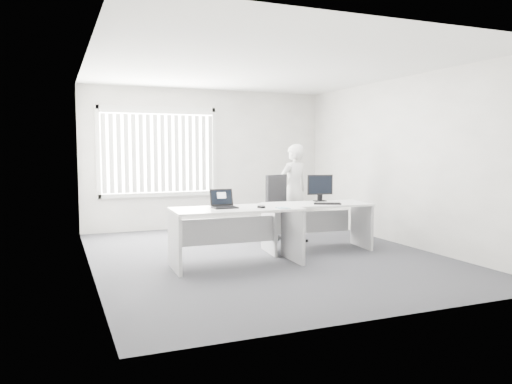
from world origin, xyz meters
name	(u,v)px	position (x,y,z in m)	size (l,w,h in m)	color
ground	(265,256)	(0.00, 0.00, 0.00)	(6.00, 6.00, 0.00)	#403F45
wall_back	(207,159)	(0.00, 3.00, 1.40)	(5.00, 0.02, 2.80)	silver
wall_front	(391,172)	(0.00, -3.00, 1.40)	(5.00, 0.02, 2.80)	silver
wall_left	(88,165)	(-2.50, 0.00, 1.40)	(0.02, 6.00, 2.80)	silver
wall_right	(402,161)	(2.50, 0.00, 1.40)	(0.02, 6.00, 2.80)	silver
ceiling	(265,67)	(0.00, 0.00, 2.80)	(5.00, 6.00, 0.02)	silver
window	(159,152)	(-1.00, 2.96, 1.55)	(2.32, 0.06, 1.76)	silver
blinds	(159,153)	(-1.00, 2.90, 1.52)	(2.20, 0.10, 1.50)	white
desk_near	(236,224)	(-0.61, -0.42, 0.58)	(1.78, 0.88, 0.80)	silver
desk_far	(317,216)	(0.94, 0.10, 0.54)	(1.71, 0.93, 0.75)	silver
office_chair	(284,221)	(0.77, 0.97, 0.36)	(0.86, 0.86, 1.16)	black
person	(294,190)	(1.20, 1.43, 0.85)	(0.62, 0.41, 1.70)	silver
laptop	(225,199)	(-0.76, -0.39, 0.93)	(0.33, 0.29, 0.26)	black
paper_sheet	(256,207)	(-0.33, -0.47, 0.80)	(0.28, 0.19, 0.00)	silver
mouse	(261,206)	(-0.30, -0.57, 0.82)	(0.06, 0.10, 0.04)	#ADADAF
booklet	(283,208)	(-0.03, -0.70, 0.81)	(0.15, 0.21, 0.01)	white
keyboard	(327,204)	(1.02, -0.09, 0.76)	(0.42, 0.14, 0.02)	black
monitor	(320,188)	(1.14, 0.35, 0.97)	(0.44, 0.13, 0.44)	black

